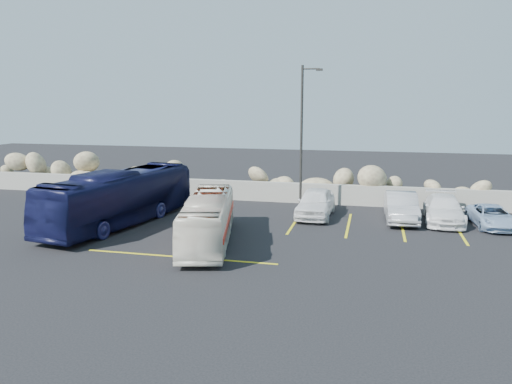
% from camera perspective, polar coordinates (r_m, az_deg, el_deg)
% --- Properties ---
extents(ground, '(90.00, 90.00, 0.00)m').
position_cam_1_polar(ground, '(19.75, -6.24, -7.77)').
color(ground, black).
rests_on(ground, ground).
extents(seawall, '(60.00, 0.40, 1.20)m').
position_cam_1_polar(seawall, '(30.84, 1.15, 0.06)').
color(seawall, gray).
rests_on(seawall, ground).
extents(riprap_pile, '(54.00, 2.80, 2.60)m').
position_cam_1_polar(riprap_pile, '(31.88, 1.61, 1.68)').
color(riprap_pile, '#89755A').
rests_on(riprap_pile, ground).
extents(parking_lines, '(18.16, 9.36, 0.01)m').
position_cam_1_polar(parking_lines, '(24.09, 8.79, -4.47)').
color(parking_lines, gold).
rests_on(parking_lines, ground).
extents(lamppost, '(1.14, 0.18, 8.00)m').
position_cam_1_polar(lamppost, '(27.49, 5.33, 6.52)').
color(lamppost, '#2E2D29').
rests_on(lamppost, ground).
extents(vintage_bus, '(3.44, 7.83, 2.13)m').
position_cam_1_polar(vintage_bus, '(21.75, -5.51, -3.14)').
color(vintage_bus, silver).
rests_on(vintage_bus, ground).
extents(tour_coach, '(3.98, 10.11, 2.75)m').
position_cam_1_polar(tour_coach, '(25.78, -15.29, -0.62)').
color(tour_coach, '#101237').
rests_on(tour_coach, ground).
extents(car_a, '(1.91, 4.49, 1.51)m').
position_cam_1_polar(car_a, '(26.87, 6.82, -1.22)').
color(car_a, white).
rests_on(car_a, ground).
extents(car_b, '(1.69, 4.46, 1.45)m').
position_cam_1_polar(car_b, '(26.85, 16.26, -1.64)').
color(car_b, '#B0B1B6').
rests_on(car_b, ground).
extents(car_c, '(2.05, 4.67, 1.34)m').
position_cam_1_polar(car_c, '(27.25, 20.65, -1.85)').
color(car_c, white).
rests_on(car_c, ground).
extents(car_d, '(2.06, 3.92, 1.05)m').
position_cam_1_polar(car_d, '(27.18, 25.38, -2.53)').
color(car_d, '#8DA8C8').
rests_on(car_d, ground).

